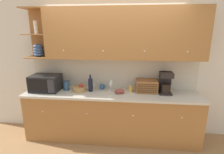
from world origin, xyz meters
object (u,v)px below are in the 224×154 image
wine_bottle (90,84)px  bread_box (147,86)px  coffee_maker (166,83)px  mug_blue_second (131,89)px  bowl_stack_on_counter (119,91)px  fruit_basket (79,89)px  mug (102,87)px  storage_canister (66,85)px  wine_glass (111,84)px  microwave (46,83)px

wine_bottle → bread_box: 1.05m
coffee_maker → mug_blue_second: bearing=176.4°
bread_box → bowl_stack_on_counter: bearing=-165.5°
fruit_basket → mug: size_ratio=2.70×
coffee_maker → fruit_basket: bearing=-178.3°
storage_canister → bread_box: 1.53m
fruit_basket → wine_glass: size_ratio=1.13×
bread_box → wine_bottle: bearing=-175.9°
wine_glass → bowl_stack_on_counter: bearing=-26.2°
microwave → mug: (1.06, 0.20, -0.10)m
wine_glass → bowl_stack_on_counter: (0.17, -0.08, -0.12)m
microwave → bread_box: (1.91, 0.12, -0.04)m
microwave → storage_canister: microwave is taller
microwave → mug_blue_second: size_ratio=5.14×
bowl_stack_on_counter → bread_box: (0.50, 0.13, 0.08)m
mug → mug_blue_second: size_ratio=0.92×
bowl_stack_on_counter → microwave: bearing=179.8°
fruit_basket → wine_glass: 0.60m
microwave → fruit_basket: microwave is taller
bowl_stack_on_counter → coffee_maker: coffee_maker is taller
fruit_basket → bread_box: bread_box is taller
microwave → bowl_stack_on_counter: (1.40, -0.00, -0.12)m
mug → mug_blue_second: (0.56, -0.09, 0.00)m
wine_glass → storage_canister: bearing=-179.7°
microwave → storage_canister: 0.39m
bread_box → coffee_maker: 0.34m
mug → wine_glass: 0.24m
wine_bottle → wine_glass: size_ratio=1.42×
microwave → fruit_basket: size_ratio=2.07×
microwave → mug: bearing=10.6°
mug → wine_glass: size_ratio=0.42×
mug → fruit_basket: bearing=-156.2°
fruit_basket → mug_blue_second: 0.97m
bowl_stack_on_counter → bread_box: size_ratio=0.46×
mug_blue_second → coffee_maker: coffee_maker is taller
wine_bottle → bowl_stack_on_counter: size_ratio=1.81×
fruit_basket → wine_glass: bearing=5.9°
storage_canister → coffee_maker: (1.86, -0.01, 0.11)m
storage_canister → mug: size_ratio=1.89×
mug_blue_second → bread_box: bread_box is taller
mug_blue_second → coffee_maker: 0.64m
bread_box → mug: bearing=175.1°
wine_glass → coffee_maker: coffee_maker is taller
fruit_basket → wine_bottle: 0.23m
bowl_stack_on_counter → mug: bearing=150.0°
fruit_basket → mug: 0.44m
storage_canister → mug_blue_second: bearing=1.4°
storage_canister → bowl_stack_on_counter: (1.03, -0.08, -0.06)m
fruit_basket → bowl_stack_on_counter: bearing=-1.7°
wine_bottle → coffee_maker: (1.38, 0.02, 0.06)m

